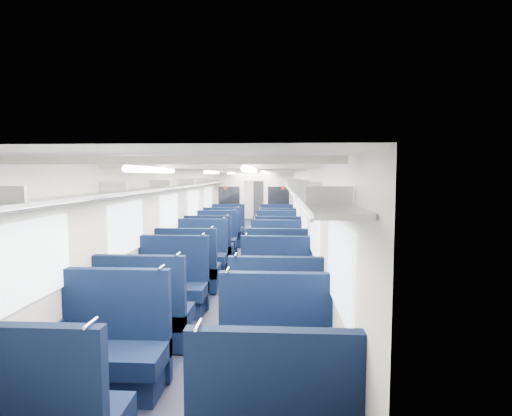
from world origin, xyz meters
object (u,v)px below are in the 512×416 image
at_px(seat_12, 209,249).
at_px(seat_18, 227,230).
at_px(seat_8, 188,271).
at_px(seat_19, 277,230).
at_px(end_door, 261,199).
at_px(seat_4, 145,318).
at_px(seat_6, 172,289).
at_px(seat_7, 276,290).
at_px(bulkhead, 254,202).
at_px(seat_13, 277,250).
at_px(seat_10, 201,258).
at_px(seat_15, 277,241).
at_px(seat_17, 277,236).
at_px(seat_11, 277,260).
at_px(seat_14, 216,242).
at_px(seat_2, 112,353).
at_px(seat_9, 276,272).
at_px(seat_5, 275,320).
at_px(seat_3, 275,361).
at_px(seat_16, 223,234).

xyz_separation_m(seat_12, seat_18, (0.00, 3.49, 0.00)).
relative_size(seat_8, seat_19, 1.00).
bearing_deg(seat_8, end_door, 86.23).
distance_m(end_door, seat_4, 15.06).
relative_size(seat_6, seat_7, 1.00).
relative_size(bulkhead, seat_13, 2.22).
bearing_deg(seat_10, seat_15, 53.38).
bearing_deg(seat_17, end_door, 95.87).
xyz_separation_m(bulkhead, seat_8, (-0.83, -6.72, -0.84)).
height_order(bulkhead, seat_8, bulkhead).
distance_m(seat_11, seat_14, 2.78).
xyz_separation_m(seat_4, seat_18, (0.00, 8.18, 0.00)).
bearing_deg(seat_2, seat_9, 64.63).
relative_size(bulkhead, seat_6, 2.22).
bearing_deg(seat_18, seat_17, -36.46).
distance_m(seat_17, seat_19, 1.27).
xyz_separation_m(seat_4, seat_5, (1.66, 0.01, 0.00)).
distance_m(seat_7, seat_19, 6.92).
bearing_deg(seat_14, seat_12, -90.00).
height_order(seat_14, seat_17, same).
bearing_deg(seat_19, seat_11, -90.00).
height_order(seat_9, seat_18, same).
relative_size(seat_9, seat_13, 1.00).
bearing_deg(seat_11, seat_18, 109.76).
distance_m(bulkhead, seat_2, 10.21).
relative_size(seat_3, seat_6, 1.00).
xyz_separation_m(seat_7, seat_10, (-1.66, 2.39, 0.00)).
distance_m(seat_3, seat_13, 5.72).
xyz_separation_m(seat_9, seat_16, (-1.66, 4.60, 0.00)).
height_order(seat_6, seat_13, same).
bearing_deg(seat_2, seat_6, 90.00).
distance_m(bulkhead, seat_5, 9.22).
distance_m(seat_3, seat_16, 8.34).
bearing_deg(seat_5, seat_7, 90.00).
xyz_separation_m(seat_8, seat_13, (1.66, 2.22, 0.00)).
bearing_deg(seat_6, seat_2, -90.00).
bearing_deg(seat_4, seat_8, 90.00).
relative_size(bulkhead, seat_2, 2.22).
xyz_separation_m(seat_2, seat_10, (0.00, 4.68, 0.00)).
bearing_deg(seat_8, seat_4, -90.00).
bearing_deg(seat_3, bulkhead, 94.64).
distance_m(seat_7, seat_13, 3.35).
bearing_deg(seat_19, seat_8, -106.00).
xyz_separation_m(seat_13, seat_17, (0.00, 2.30, 0.00)).
relative_size(seat_10, seat_11, 1.00).
distance_m(seat_16, seat_17, 1.67).
xyz_separation_m(end_door, seat_17, (0.83, -8.08, -0.61)).
height_order(seat_14, seat_15, same).
distance_m(seat_8, seat_11, 2.00).
bearing_deg(seat_11, seat_6, -126.00).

